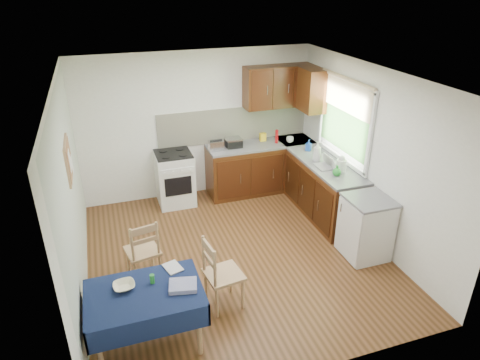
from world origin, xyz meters
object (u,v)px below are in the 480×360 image
object	(u,v)px
sandwich_press	(233,143)
kettle	(341,165)
chair_near	(220,272)
toaster	(216,146)
dining_table	(145,300)
chair_far	(143,249)
dish_rack	(328,165)

from	to	relation	value
sandwich_press	kettle	distance (m)	1.92
chair_near	toaster	world-z (taller)	toaster
dining_table	chair_far	world-z (taller)	chair_far
dish_rack	kettle	size ratio (longest dim) A/B	1.52
dining_table	kettle	distance (m)	3.52
dining_table	sandwich_press	distance (m)	3.61
dining_table	dish_rack	bearing A→B (deg)	11.16
chair_near	dining_table	bearing A→B (deg)	102.94
sandwich_press	chair_far	bearing A→B (deg)	-115.77
kettle	toaster	bearing A→B (deg)	137.24
chair_near	dish_rack	size ratio (longest dim) A/B	2.37
dining_table	kettle	xyz separation A→B (m)	(3.13, 1.55, 0.42)
chair_far	sandwich_press	bearing A→B (deg)	-144.11
toaster	kettle	distance (m)	2.10
sandwich_press	kettle	size ratio (longest dim) A/B	1.04
chair_far	toaster	world-z (taller)	toaster
dining_table	sandwich_press	xyz separation A→B (m)	(1.92, 3.04, 0.38)
toaster	sandwich_press	xyz separation A→B (m)	(0.33, 0.07, -0.01)
dining_table	sandwich_press	bearing A→B (deg)	38.70
chair_near	kettle	size ratio (longest dim) A/B	3.59
dish_rack	kettle	bearing A→B (deg)	-74.86
chair_far	dish_rack	size ratio (longest dim) A/B	2.28
chair_far	toaster	bearing A→B (deg)	-139.46
toaster	kettle	bearing A→B (deg)	-32.63
chair_near	sandwich_press	xyz separation A→B (m)	(1.03, 2.71, 0.49)
sandwich_press	dish_rack	xyz separation A→B (m)	(1.13, -1.26, -0.05)
toaster	sandwich_press	world-z (taller)	toaster
chair_far	toaster	xyz separation A→B (m)	(1.48, 1.88, 0.52)
dining_table	dish_rack	xyz separation A→B (m)	(3.05, 1.78, 0.32)
dining_table	chair_near	size ratio (longest dim) A/B	1.27
chair_far	chair_near	xyz separation A→B (m)	(0.78, -0.76, 0.02)
chair_far	dish_rack	world-z (taller)	dish_rack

